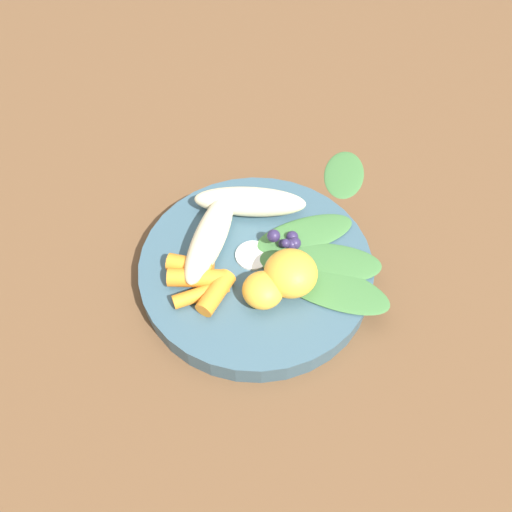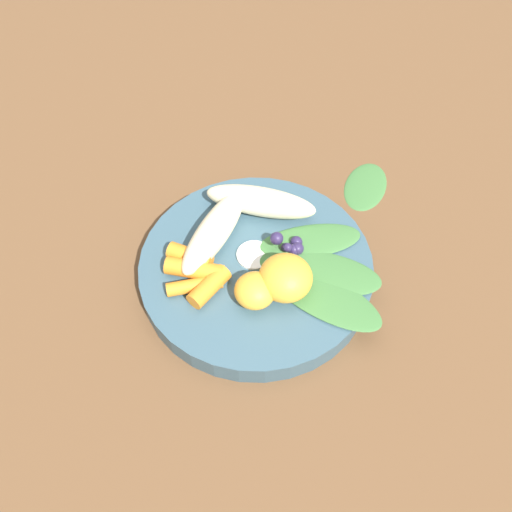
{
  "view_description": "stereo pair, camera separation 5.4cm",
  "coord_description": "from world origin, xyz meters",
  "views": [
    {
      "loc": [
        -0.29,
        0.13,
        0.48
      ],
      "look_at": [
        0.0,
        0.0,
        0.04
      ],
      "focal_mm": 36.01,
      "sensor_mm": 36.0,
      "label": 1
    },
    {
      "loc": [
        -0.31,
        0.08,
        0.48
      ],
      "look_at": [
        0.0,
        0.0,
        0.04
      ],
      "focal_mm": 36.01,
      "sensor_mm": 36.0,
      "label": 2
    }
  ],
  "objects": [
    {
      "name": "carrot_mid_right",
      "position": [
        -0.02,
        0.07,
        0.03
      ],
      "size": [
        0.02,
        0.06,
        0.01
      ],
      "primitive_type": "cylinder",
      "rotation": [
        0.0,
        1.57,
        1.51
      ],
      "color": "orange",
      "rests_on": "bowl"
    },
    {
      "name": "kale_leaf_stray",
      "position": [
        0.1,
        -0.17,
        0.0
      ],
      "size": [
        0.1,
        0.09,
        0.01
      ],
      "primitive_type": "ellipsoid",
      "rotation": [
        0.0,
        0.0,
        5.64
      ],
      "color": "#3D7038",
      "rests_on": "ground_plane"
    },
    {
      "name": "orange_segment_far",
      "position": [
        -0.04,
        0.01,
        0.04
      ],
      "size": [
        0.04,
        0.04,
        0.03
      ],
      "primitive_type": "ellipsoid",
      "color": "#F4A833",
      "rests_on": "bowl"
    },
    {
      "name": "kale_leaf_left",
      "position": [
        -0.06,
        -0.05,
        0.03
      ],
      "size": [
        0.13,
        0.13,
        0.0
      ],
      "primitive_type": "ellipsoid",
      "rotation": [
        0.0,
        0.0,
        3.87
      ],
      "color": "#3D7038",
      "rests_on": "bowl"
    },
    {
      "name": "ground_plane",
      "position": [
        0.0,
        0.0,
        0.0
      ],
      "size": [
        2.4,
        2.4,
        0.0
      ],
      "primitive_type": "plane",
      "color": "brown"
    },
    {
      "name": "bowl",
      "position": [
        0.0,
        0.0,
        0.01
      ],
      "size": [
        0.25,
        0.25,
        0.03
      ],
      "primitive_type": "cylinder",
      "color": "#385666",
      "rests_on": "ground_plane"
    },
    {
      "name": "banana_peeled_right",
      "position": [
        0.07,
        -0.02,
        0.04
      ],
      "size": [
        0.09,
        0.13,
        0.03
      ],
      "primitive_type": "ellipsoid",
      "rotation": [
        0.0,
        0.0,
        1.07
      ],
      "color": "beige",
      "rests_on": "bowl"
    },
    {
      "name": "carrot_front",
      "position": [
        0.02,
        0.07,
        0.04
      ],
      "size": [
        0.04,
        0.05,
        0.02
      ],
      "primitive_type": "cylinder",
      "rotation": [
        0.0,
        1.57,
        0.92
      ],
      "color": "orange",
      "rests_on": "bowl"
    },
    {
      "name": "kale_leaf_rear",
      "position": [
        0.01,
        -0.06,
        0.03
      ],
      "size": [
        0.05,
        0.12,
        0.0
      ],
      "primitive_type": "ellipsoid",
      "rotation": [
        0.0,
        0.0,
        4.64
      ],
      "color": "#3D7038",
      "rests_on": "bowl"
    },
    {
      "name": "kale_leaf_right",
      "position": [
        -0.03,
        -0.06,
        0.03
      ],
      "size": [
        0.11,
        0.14,
        0.0
      ],
      "primitive_type": "ellipsoid",
      "rotation": [
        0.0,
        0.0,
        4.21
      ],
      "color": "#3D7038",
      "rests_on": "bowl"
    },
    {
      "name": "orange_segment_near",
      "position": [
        -0.04,
        -0.02,
        0.05
      ],
      "size": [
        0.05,
        0.05,
        0.04
      ],
      "primitive_type": "ellipsoid",
      "color": "#F4A833",
      "rests_on": "bowl"
    },
    {
      "name": "banana_peeled_left",
      "position": [
        0.04,
        0.04,
        0.04
      ],
      "size": [
        0.12,
        0.11,
        0.03
      ],
      "primitive_type": "ellipsoid",
      "rotation": [
        0.0,
        0.0,
        2.43
      ],
      "color": "beige",
      "rests_on": "bowl"
    },
    {
      "name": "carrot_mid_left",
      "position": [
        0.0,
        0.07,
        0.04
      ],
      "size": [
        0.04,
        0.06,
        0.02
      ],
      "primitive_type": "cylinder",
      "rotation": [
        0.0,
        1.57,
        1.11
      ],
      "color": "orange",
      "rests_on": "bowl"
    },
    {
      "name": "coconut_shred_patch",
      "position": [
        0.01,
        -0.0,
        0.03
      ],
      "size": [
        0.04,
        0.04,
        0.0
      ],
      "primitive_type": "cylinder",
      "color": "white",
      "rests_on": "bowl"
    },
    {
      "name": "carrot_rear",
      "position": [
        -0.02,
        0.06,
        0.04
      ],
      "size": [
        0.04,
        0.05,
        0.02
      ],
      "primitive_type": "cylinder",
      "rotation": [
        0.0,
        1.57,
        2.21
      ],
      "color": "orange",
      "rests_on": "bowl"
    },
    {
      "name": "blueberry_pile",
      "position": [
        -0.0,
        -0.03,
        0.04
      ],
      "size": [
        0.05,
        0.04,
        0.03
      ],
      "color": "#2D234C",
      "rests_on": "bowl"
    }
  ]
}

